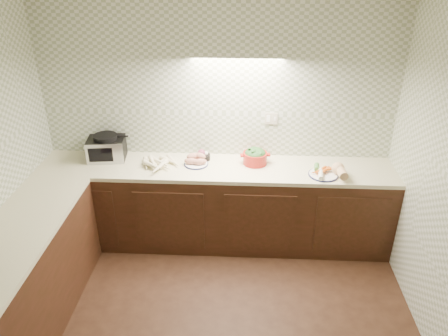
{
  "coord_description": "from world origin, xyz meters",
  "views": [
    {
      "loc": [
        0.29,
        -2.4,
        2.94
      ],
      "look_at": [
        0.1,
        1.25,
        1.02
      ],
      "focal_mm": 35.0,
      "sensor_mm": 36.0,
      "label": 1
    }
  ],
  "objects_px": {
    "parsnip_pile": "(161,162)",
    "veg_plate": "(330,171)",
    "toaster_oven": "(107,148)",
    "dutch_oven": "(255,156)",
    "sweet_potato_plate": "(196,160)",
    "onion_bowl": "(203,156)"
  },
  "relations": [
    {
      "from": "dutch_oven",
      "to": "veg_plate",
      "type": "xyz_separation_m",
      "value": [
        0.72,
        -0.21,
        -0.03
      ]
    },
    {
      "from": "sweet_potato_plate",
      "to": "veg_plate",
      "type": "relative_size",
      "value": 0.7
    },
    {
      "from": "sweet_potato_plate",
      "to": "veg_plate",
      "type": "xyz_separation_m",
      "value": [
        1.32,
        -0.16,
        0.01
      ]
    },
    {
      "from": "toaster_oven",
      "to": "parsnip_pile",
      "type": "xyz_separation_m",
      "value": [
        0.59,
        -0.12,
        -0.09
      ]
    },
    {
      "from": "parsnip_pile",
      "to": "veg_plate",
      "type": "relative_size",
      "value": 1.24
    },
    {
      "from": "toaster_oven",
      "to": "sweet_potato_plate",
      "type": "bearing_deg",
      "value": -12.14
    },
    {
      "from": "parsnip_pile",
      "to": "onion_bowl",
      "type": "bearing_deg",
      "value": 20.1
    },
    {
      "from": "dutch_oven",
      "to": "veg_plate",
      "type": "height_order",
      "value": "dutch_oven"
    },
    {
      "from": "toaster_oven",
      "to": "parsnip_pile",
      "type": "relative_size",
      "value": 0.93
    },
    {
      "from": "sweet_potato_plate",
      "to": "veg_plate",
      "type": "distance_m",
      "value": 1.33
    },
    {
      "from": "parsnip_pile",
      "to": "onion_bowl",
      "type": "relative_size",
      "value": 2.91
    },
    {
      "from": "onion_bowl",
      "to": "veg_plate",
      "type": "distance_m",
      "value": 1.29
    },
    {
      "from": "parsnip_pile",
      "to": "onion_bowl",
      "type": "distance_m",
      "value": 0.44
    },
    {
      "from": "onion_bowl",
      "to": "veg_plate",
      "type": "height_order",
      "value": "veg_plate"
    },
    {
      "from": "dutch_oven",
      "to": "parsnip_pile",
      "type": "bearing_deg",
      "value": 178.53
    },
    {
      "from": "toaster_oven",
      "to": "sweet_potato_plate",
      "type": "relative_size",
      "value": 1.65
    },
    {
      "from": "parsnip_pile",
      "to": "dutch_oven",
      "type": "bearing_deg",
      "value": 5.2
    },
    {
      "from": "parsnip_pile",
      "to": "onion_bowl",
      "type": "height_order",
      "value": "onion_bowl"
    },
    {
      "from": "onion_bowl",
      "to": "dutch_oven",
      "type": "bearing_deg",
      "value": -6.63
    },
    {
      "from": "toaster_oven",
      "to": "veg_plate",
      "type": "relative_size",
      "value": 1.15
    },
    {
      "from": "parsnip_pile",
      "to": "dutch_oven",
      "type": "height_order",
      "value": "dutch_oven"
    },
    {
      "from": "parsnip_pile",
      "to": "veg_plate",
      "type": "height_order",
      "value": "veg_plate"
    }
  ]
}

